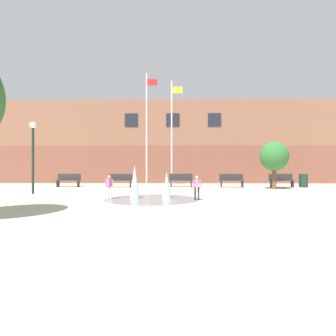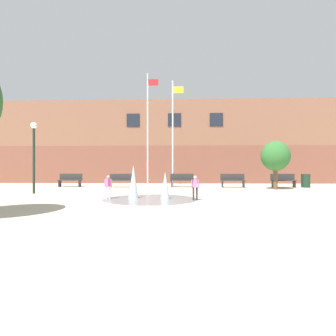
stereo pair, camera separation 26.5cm
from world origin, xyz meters
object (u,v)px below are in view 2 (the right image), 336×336
object	(u,v)px
park_bench_left_of_flagpoles	(121,180)
flagpole_right	(173,130)
child_with_pink_shirt	(195,186)
street_tree_near_building	(275,156)
park_bench_far_left	(70,180)
trash_can	(306,181)
child_running	(108,185)
flagpole_left	(148,126)
park_bench_center	(233,180)
lamp_post_left_lane	(34,147)
park_bench_far_right	(283,180)
park_bench_under_left_flagpole	(182,180)

from	to	relation	value
park_bench_left_of_flagpoles	flagpole_right	world-z (taller)	flagpole_right
child_with_pink_shirt	street_tree_near_building	size ratio (longest dim) A/B	0.34
park_bench_far_left	trash_can	size ratio (longest dim) A/B	1.78
child_with_pink_shirt	child_running	xyz separation A→B (m)	(-3.65, 0.37, 0.00)
child_with_pink_shirt	flagpole_left	world-z (taller)	flagpole_left
park_bench_left_of_flagpoles	child_running	distance (m)	6.62
park_bench_far_left	park_bench_center	bearing A→B (deg)	-0.75
park_bench_center	street_tree_near_building	world-z (taller)	street_tree_near_building
park_bench_center	child_running	world-z (taller)	child_running
park_bench_left_of_flagpoles	lamp_post_left_lane	size ratio (longest dim) A/B	0.44
park_bench_far_left	park_bench_left_of_flagpoles	xyz separation A→B (m)	(3.61, -0.25, 0.00)
lamp_post_left_lane	child_with_pink_shirt	bearing A→B (deg)	-16.91
lamp_post_left_lane	park_bench_far_left	bearing A→B (deg)	91.25
trash_can	street_tree_near_building	bearing A→B (deg)	-146.91
park_bench_far_left	park_bench_far_right	bearing A→B (deg)	-0.03
park_bench_far_right	park_bench_under_left_flagpole	bearing A→B (deg)	179.70
lamp_post_left_lane	child_running	bearing A→B (deg)	-25.32
park_bench_left_of_flagpoles	child_with_pink_shirt	world-z (taller)	child_with_pink_shirt
lamp_post_left_lane	trash_can	distance (m)	16.67
park_bench_left_of_flagpoles	child_running	world-z (taller)	child_running
trash_can	flagpole_right	bearing A→B (deg)	177.30
flagpole_right	street_tree_near_building	distance (m)	6.87
park_bench_center	flagpole_left	size ratio (longest dim) A/B	0.20
child_with_pink_shirt	flagpole_right	distance (m)	8.38
child_with_pink_shirt	flagpole_right	bearing A→B (deg)	13.64
child_running	flagpole_right	world-z (taller)	flagpole_right
park_bench_under_left_flagpole	street_tree_near_building	size ratio (longest dim) A/B	0.54
flagpole_right	child_running	bearing A→B (deg)	-109.95
flagpole_right	child_with_pink_shirt	bearing A→B (deg)	-82.37
park_bench_under_left_flagpole	flagpole_right	size ratio (longest dim) A/B	0.22
park_bench_far_left	flagpole_right	size ratio (longest dim) A/B	0.22
flagpole_left	lamp_post_left_lane	distance (m)	7.59
park_bench_left_of_flagpoles	child_with_pink_shirt	distance (m)	8.27
park_bench_under_left_flagpole	street_tree_near_building	bearing A→B (deg)	-16.95
park_bench_center	park_bench_far_right	xyz separation A→B (m)	(3.38, 0.14, 0.00)
child_running	flagpole_right	xyz separation A→B (m)	(2.63, 7.24, 3.35)
flagpole_right	trash_can	size ratio (longest dim) A/B	8.19
park_bench_left_of_flagpoles	park_bench_far_right	bearing A→B (deg)	1.29
park_bench_center	child_running	xyz separation A→B (m)	(-6.62, -6.67, 0.10)
child_running	trash_can	xyz separation A→B (m)	(11.49, 6.82, -0.13)
child_with_pink_shirt	trash_can	xyz separation A→B (m)	(7.84, 7.19, -0.13)
park_bench_center	street_tree_near_building	size ratio (longest dim) A/B	0.54
flagpole_left	child_with_pink_shirt	bearing A→B (deg)	-69.99
child_with_pink_shirt	park_bench_far_right	bearing A→B (deg)	-35.53
park_bench_under_left_flagpole	lamp_post_left_lane	distance (m)	9.17
park_bench_center	trash_can	size ratio (longest dim) A/B	1.78
park_bench_under_left_flagpole	street_tree_near_building	distance (m)	6.10
park_bench_far_right	child_running	size ratio (longest dim) A/B	1.62
park_bench_far_left	park_bench_under_left_flagpole	bearing A→B (deg)	0.21
park_bench_left_of_flagpoles	park_bench_under_left_flagpole	distance (m)	4.10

